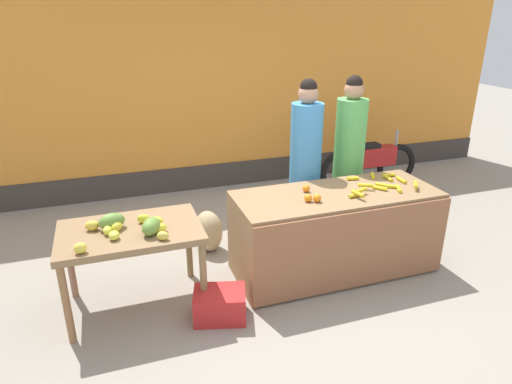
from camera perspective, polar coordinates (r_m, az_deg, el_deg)
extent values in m
plane|color=gray|center=(4.60, 3.67, -10.71)|extent=(24.00, 24.00, 0.00)
cube|color=orange|center=(6.62, -5.46, 12.93)|extent=(9.43, 0.20, 2.91)
cube|color=#3F3833|center=(6.83, -4.86, 2.14)|extent=(9.43, 0.04, 0.36)
cube|color=olive|center=(4.59, 9.89, -4.97)|extent=(2.00, 0.79, 0.85)
cube|color=#955E3F|center=(4.28, 12.47, -7.26)|extent=(2.00, 0.03, 0.79)
cube|color=olive|center=(3.96, -15.68, -4.92)|extent=(1.19, 0.76, 0.06)
cylinder|color=#936741|center=(3.89, -22.91, -13.04)|extent=(0.06, 0.06, 0.71)
cylinder|color=#90714A|center=(3.92, -6.67, -11.01)|extent=(0.06, 0.06, 0.71)
cylinder|color=#92644D|center=(4.46, -22.52, -8.33)|extent=(0.06, 0.06, 0.71)
cylinder|color=olive|center=(4.48, -8.53, -6.61)|extent=(0.06, 0.06, 0.71)
cylinder|color=yellow|center=(4.61, 17.69, 0.38)|extent=(0.10, 0.16, 0.04)
cylinder|color=gold|center=(4.65, 16.67, 0.70)|extent=(0.13, 0.10, 0.04)
cylinder|color=gold|center=(4.88, 16.45, 1.68)|extent=(0.04, 0.13, 0.04)
cylinder|color=yellow|center=(4.91, 14.60, 2.03)|extent=(0.09, 0.13, 0.04)
cylinder|color=yellow|center=(4.58, 15.46, 0.48)|extent=(0.12, 0.13, 0.04)
cylinder|color=gold|center=(4.86, 17.97, 1.46)|extent=(0.04, 0.15, 0.04)
cylinder|color=gold|center=(4.67, 15.76, 0.85)|extent=(0.12, 0.12, 0.04)
cylinder|color=gold|center=(4.34, 12.46, -0.41)|extent=(0.15, 0.07, 0.04)
cylinder|color=yellow|center=(4.78, 12.18, 1.70)|extent=(0.13, 0.06, 0.04)
cylinder|color=yellow|center=(4.98, 16.51, 2.08)|extent=(0.14, 0.05, 0.04)
cylinder|color=gold|center=(4.69, 19.62, 0.89)|extent=(0.11, 0.14, 0.04)
cylinder|color=gold|center=(4.30, 12.81, -0.21)|extent=(0.07, 0.15, 0.04)
cylinder|color=gold|center=(4.39, 13.21, 0.21)|extent=(0.14, 0.08, 0.04)
cylinder|color=gold|center=(4.53, 13.72, 0.83)|extent=(0.15, 0.09, 0.04)
sphere|color=orange|center=(4.38, 6.39, 0.45)|extent=(0.07, 0.07, 0.07)
sphere|color=orange|center=(4.16, 7.76, -0.77)|extent=(0.08, 0.08, 0.08)
sphere|color=orange|center=(4.16, 6.64, -0.75)|extent=(0.07, 0.07, 0.07)
ellipsoid|color=#D6DE47|center=(3.80, -17.57, -5.26)|extent=(0.10, 0.12, 0.07)
ellipsoid|color=yellow|center=(3.95, -12.58, -3.60)|extent=(0.13, 0.10, 0.08)
ellipsoid|color=yellow|center=(3.92, -17.27, -4.26)|extent=(0.13, 0.12, 0.08)
ellipsoid|color=#D7C749|center=(3.69, -11.73, -5.46)|extent=(0.12, 0.10, 0.08)
ellipsoid|color=yellow|center=(3.67, -21.41, -6.65)|extent=(0.10, 0.09, 0.09)
ellipsoid|color=yellow|center=(4.01, -14.13, -3.29)|extent=(0.11, 0.09, 0.08)
ellipsoid|color=yellow|center=(4.00, -20.09, -4.03)|extent=(0.13, 0.10, 0.09)
ellipsoid|color=yellow|center=(3.82, -12.03, -4.49)|extent=(0.13, 0.11, 0.08)
ellipsoid|color=#DBDB41|center=(3.89, -18.33, -4.67)|extent=(0.09, 0.11, 0.07)
ellipsoid|color=olive|center=(3.97, -17.84, -3.55)|extent=(0.25, 0.19, 0.14)
ellipsoid|color=olive|center=(3.79, -13.15, -4.25)|extent=(0.23, 0.26, 0.14)
cylinder|color=#33333D|center=(5.12, 6.01, -2.65)|extent=(0.29, 0.29, 0.72)
cylinder|color=#3F8CCC|center=(4.84, 6.38, 6.01)|extent=(0.34, 0.34, 0.88)
sphere|color=tan|center=(4.73, 6.65, 12.25)|extent=(0.21, 0.21, 0.21)
sphere|color=black|center=(4.71, 6.69, 13.07)|extent=(0.18, 0.18, 0.18)
cylinder|color=#33333D|center=(5.39, 11.20, -1.65)|extent=(0.29, 0.29, 0.72)
cylinder|color=#59B259|center=(5.13, 11.85, 6.61)|extent=(0.34, 0.34, 0.88)
sphere|color=tan|center=(5.02, 12.33, 12.52)|extent=(0.21, 0.21, 0.21)
sphere|color=black|center=(5.01, 12.39, 13.29)|extent=(0.18, 0.18, 0.18)
torus|color=black|center=(7.13, 17.36, 3.29)|extent=(0.65, 0.09, 0.65)
torus|color=black|center=(6.63, 10.66, 2.55)|extent=(0.65, 0.09, 0.65)
cube|color=#A51919|center=(6.81, 14.27, 4.37)|extent=(0.80, 0.18, 0.28)
cube|color=black|center=(6.71, 13.67, 5.60)|extent=(0.44, 0.16, 0.08)
cylinder|color=gray|center=(7.00, 17.35, 5.97)|extent=(0.04, 0.04, 0.40)
cube|color=red|center=(4.00, -4.64, -14.06)|extent=(0.51, 0.42, 0.26)
ellipsoid|color=tan|center=(4.99, -6.07, -4.96)|extent=(0.38, 0.42, 0.46)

